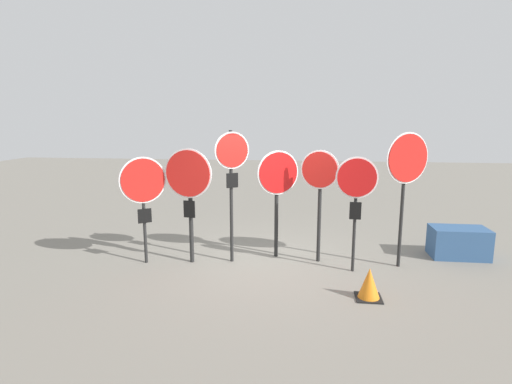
{
  "coord_description": "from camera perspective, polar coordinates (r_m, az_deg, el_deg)",
  "views": [
    {
      "loc": [
        0.57,
        -7.53,
        2.78
      ],
      "look_at": [
        -0.34,
        0.0,
        1.4
      ],
      "focal_mm": 28.0,
      "sensor_mm": 36.0,
      "label": 1
    }
  ],
  "objects": [
    {
      "name": "stop_sign_3",
      "position": [
        7.94,
        3.13,
        1.4
      ],
      "size": [
        0.78,
        0.44,
        2.19
      ],
      "rotation": [
        0.0,
        0.0,
        0.5
      ],
      "color": "black",
      "rests_on": "ground"
    },
    {
      "name": "ground_plane",
      "position": [
        8.05,
        2.46,
        -9.93
      ],
      "size": [
        40.0,
        40.0,
        0.0
      ],
      "primitive_type": "plane",
      "color": "gray"
    },
    {
      "name": "stop_sign_5",
      "position": [
        7.34,
        14.15,
        0.65
      ],
      "size": [
        0.75,
        0.13,
        2.14
      ],
      "rotation": [
        0.0,
        0.0,
        -0.06
      ],
      "color": "black",
      "rests_on": "ground"
    },
    {
      "name": "stop_sign_4",
      "position": [
        7.74,
        9.07,
        1.33
      ],
      "size": [
        0.72,
        0.25,
        2.22
      ],
      "rotation": [
        0.0,
        0.0,
        -0.3
      ],
      "color": "black",
      "rests_on": "ground"
    },
    {
      "name": "traffic_cone_0",
      "position": [
        6.67,
        15.86,
        -12.48
      ],
      "size": [
        0.41,
        0.41,
        0.5
      ],
      "color": "black",
      "rests_on": "ground"
    },
    {
      "name": "stop_sign_2",
      "position": [
        7.62,
        -3.47,
        3.56
      ],
      "size": [
        0.59,
        0.42,
        2.59
      ],
      "rotation": [
        0.0,
        0.0,
        0.6
      ],
      "color": "black",
      "rests_on": "ground"
    },
    {
      "name": "stop_sign_6",
      "position": [
        7.82,
        20.72,
        3.26
      ],
      "size": [
        0.84,
        0.48,
        2.56
      ],
      "rotation": [
        0.0,
        0.0,
        0.5
      ],
      "color": "black",
      "rests_on": "ground"
    },
    {
      "name": "storage_crate",
      "position": [
        9.2,
        26.96,
        -6.44
      ],
      "size": [
        1.1,
        0.64,
        0.62
      ],
      "color": "#335684",
      "rests_on": "ground"
    },
    {
      "name": "stop_sign_0",
      "position": [
        7.87,
        -15.81,
        0.7
      ],
      "size": [
        0.74,
        0.53,
        2.1
      ],
      "rotation": [
        0.0,
        0.0,
        0.61
      ],
      "color": "black",
      "rests_on": "ground"
    },
    {
      "name": "stop_sign_1",
      "position": [
        7.7,
        -9.59,
        1.07
      ],
      "size": [
        0.94,
        0.2,
        2.25
      ],
      "rotation": [
        0.0,
        0.0,
        -0.14
      ],
      "color": "black",
      "rests_on": "ground"
    }
  ]
}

